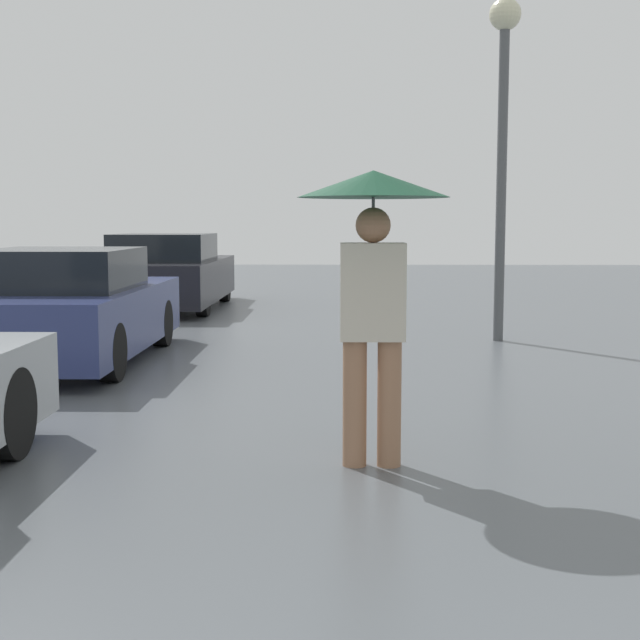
{
  "coord_description": "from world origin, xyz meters",
  "views": [
    {
      "loc": [
        -0.34,
        -1.25,
        1.53
      ],
      "look_at": [
        -0.45,
        4.21,
        0.92
      ],
      "focal_mm": 50.0,
      "sensor_mm": 36.0,
      "label": 1
    }
  ],
  "objects_px": {
    "parked_car_middle": "(66,309)",
    "parked_car_farthest": "(167,274)",
    "street_lamp": "(503,101)",
    "pedestrian": "(373,243)"
  },
  "relations": [
    {
      "from": "parked_car_middle",
      "to": "parked_car_farthest",
      "type": "bearing_deg",
      "value": 90.47
    },
    {
      "from": "parked_car_middle",
      "to": "street_lamp",
      "type": "xyz_separation_m",
      "value": [
        5.01,
        1.83,
        2.44
      ]
    },
    {
      "from": "parked_car_farthest",
      "to": "street_lamp",
      "type": "relative_size",
      "value": 1.04
    },
    {
      "from": "parked_car_middle",
      "to": "street_lamp",
      "type": "height_order",
      "value": "street_lamp"
    },
    {
      "from": "pedestrian",
      "to": "parked_car_farthest",
      "type": "relative_size",
      "value": 0.42
    },
    {
      "from": "pedestrian",
      "to": "parked_car_farthest",
      "type": "xyz_separation_m",
      "value": [
        -3.22,
        10.06,
        -0.78
      ]
    },
    {
      "from": "parked_car_middle",
      "to": "pedestrian",
      "type": "bearing_deg",
      "value": -52.13
    },
    {
      "from": "parked_car_farthest",
      "to": "pedestrian",
      "type": "bearing_deg",
      "value": -72.27
    },
    {
      "from": "parked_car_farthest",
      "to": "street_lamp",
      "type": "distance_m",
      "value": 6.97
    },
    {
      "from": "parked_car_middle",
      "to": "parked_car_farthest",
      "type": "height_order",
      "value": "parked_car_farthest"
    }
  ]
}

